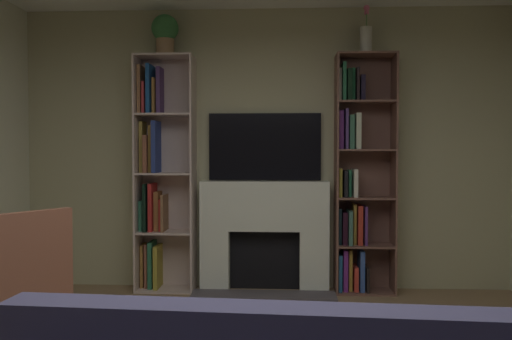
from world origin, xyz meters
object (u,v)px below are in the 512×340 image
bookshelf_right (357,181)px  fireplace (265,232)px  tv (265,147)px  bookshelf_left (160,175)px  potted_plant (165,32)px  armchair (5,292)px  vase_with_flowers (366,37)px

bookshelf_right → fireplace: bearing=-179.9°
fireplace → tv: size_ratio=1.22×
bookshelf_left → potted_plant: (0.07, -0.03, 1.37)m
fireplace → bookshelf_right: bookshelf_right is taller
tv → bookshelf_right: (0.89, -0.09, -0.32)m
fireplace → bookshelf_right: (0.89, 0.00, 0.50)m
potted_plant → armchair: (-0.48, -2.09, -1.95)m
tv → potted_plant: potted_plant is taller
fireplace → vase_with_flowers: size_ratio=2.93×
bookshelf_left → bookshelf_right: size_ratio=1.00×
bookshelf_left → fireplace: bearing=0.0°
vase_with_flowers → armchair: size_ratio=0.45×
bookshelf_left → potted_plant: bearing=-25.0°
bookshelf_right → vase_with_flowers: (0.07, -0.03, 1.35)m
bookshelf_left → bookshelf_right: (1.90, 0.00, -0.04)m
bookshelf_right → armchair: bearing=-137.5°
potted_plant → vase_with_flowers: vase_with_flowers is taller
tv → armchair: bearing=-123.0°
bookshelf_left → potted_plant: size_ratio=5.75×
bookshelf_left → vase_with_flowers: (1.97, -0.03, 1.31)m
fireplace → vase_with_flowers: (0.95, -0.03, 1.85)m
potted_plant → bookshelf_right: bearing=1.0°
bookshelf_right → armchair: size_ratio=2.25×
potted_plant → vase_with_flowers: bearing=-0.0°
fireplace → armchair: 2.56m
tv → bookshelf_right: bookshelf_right is taller
fireplace → potted_plant: potted_plant is taller
potted_plant → armchair: size_ratio=0.39×
tv → bookshelf_right: bearing=-5.6°
tv → armchair: (-1.43, -2.21, -0.86)m
fireplace → potted_plant: 2.14m
potted_plant → armchair: 2.90m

